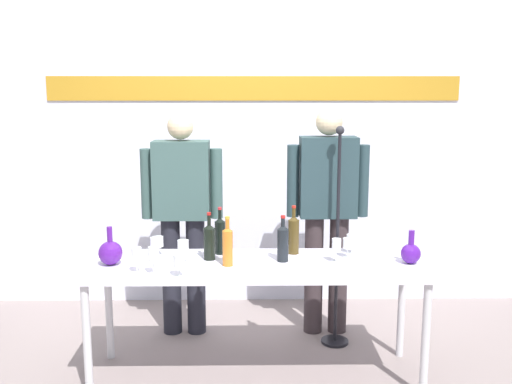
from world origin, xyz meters
TOP-DOWN VIEW (x-y plane):
  - ground_plane at (0.00, 0.00)m, footprint 10.00×10.00m
  - back_wall at (0.00, 1.43)m, footprint 4.89×0.11m
  - display_table at (0.00, 0.00)m, footprint 2.13×0.64m
  - decanter_blue_left at (-0.90, -0.03)m, footprint 0.15×0.15m
  - decanter_blue_right at (0.96, -0.03)m, footprint 0.12×0.12m
  - presenter_left at (-0.54, 0.70)m, footprint 0.60×0.22m
  - presenter_right at (0.54, 0.70)m, footprint 0.60×0.22m
  - wine_bottle_0 at (-0.18, -0.06)m, footprint 0.06×0.06m
  - wine_bottle_1 at (0.17, 0.03)m, footprint 0.07×0.07m
  - wine_bottle_2 at (0.25, 0.20)m, footprint 0.07×0.07m
  - wine_bottle_3 at (-0.24, 0.20)m, footprint 0.07×0.07m
  - wine_bottle_4 at (-0.30, 0.07)m, footprint 0.07×0.07m
  - wine_glass_left_0 at (-0.45, -0.27)m, footprint 0.07×0.07m
  - wine_glass_left_1 at (-0.71, -0.20)m, footprint 0.06×0.06m
  - wine_glass_left_2 at (-0.61, -0.22)m, footprint 0.06×0.06m
  - wine_glass_left_3 at (-0.64, 0.06)m, footprint 0.06×0.06m
  - wine_glass_left_4 at (-0.64, 0.17)m, footprint 0.06×0.06m
  - wine_glass_left_5 at (-0.46, -0.01)m, footprint 0.07×0.07m
  - wine_glass_right_0 at (0.50, 0.00)m, footprint 0.06×0.06m
  - wine_glass_right_1 at (0.59, 0.11)m, footprint 0.06×0.06m
  - wine_glass_right_2 at (0.64, 0.20)m, footprint 0.07×0.07m
  - microphone_stand at (0.58, 0.49)m, footprint 0.20×0.20m

SIDE VIEW (x-z plane):
  - ground_plane at x=0.00m, z-range 0.00..0.00m
  - microphone_stand at x=0.58m, z-range -0.26..1.33m
  - display_table at x=0.00m, z-range 0.32..1.08m
  - decanter_blue_right at x=0.96m, z-range 0.73..0.94m
  - decanter_blue_left at x=-0.90m, z-range 0.72..0.96m
  - wine_glass_left_4 at x=-0.64m, z-range 0.79..0.92m
  - wine_glass_right_2 at x=0.64m, z-range 0.79..0.92m
  - wine_glass_right_1 at x=0.59m, z-range 0.79..0.92m
  - wine_glass_left_0 at x=-0.45m, z-range 0.79..0.92m
  - wine_glass_right_0 at x=0.50m, z-range 0.80..0.95m
  - wine_glass_left_3 at x=-0.64m, z-range 0.80..0.95m
  - wine_glass_left_5 at x=-0.46m, z-range 0.80..0.95m
  - wine_glass_left_1 at x=-0.71m, z-range 0.80..0.96m
  - wine_glass_left_2 at x=-0.61m, z-range 0.80..0.96m
  - wine_bottle_4 at x=-0.30m, z-range 0.74..1.04m
  - wine_bottle_1 at x=0.17m, z-range 0.74..1.04m
  - wine_bottle_3 at x=-0.24m, z-range 0.74..1.05m
  - wine_bottle_0 at x=-0.18m, z-range 0.74..1.05m
  - wine_bottle_2 at x=0.25m, z-range 0.74..1.06m
  - presenter_left at x=-0.54m, z-range 0.12..1.79m
  - presenter_right at x=0.54m, z-range 0.12..1.83m
  - back_wall at x=0.00m, z-range 0.00..3.00m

